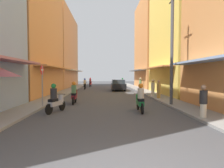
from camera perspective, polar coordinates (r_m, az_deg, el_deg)
ground_plane at (r=19.94m, az=-1.72°, el=-3.20°), size 90.93×90.93×0.00m
sidewalk_left at (r=20.44m, az=-15.15°, el=-2.98°), size 1.65×49.33×0.12m
sidewalk_right at (r=20.55m, az=11.64°, el=-2.92°), size 1.65×49.33×0.12m
building_left_mid at (r=21.92m, az=-25.34°, el=12.75°), size 7.05×11.53×11.96m
building_left_far at (r=34.29m, az=-16.68°, el=9.35°), size 7.05×13.94×12.23m
building_right_mid at (r=22.35m, az=21.83°, el=16.78°), size 7.05×9.77×15.13m
building_right_far at (r=32.70m, az=13.48°, el=11.26°), size 7.05×11.00×13.97m
motorbike_black at (r=28.18m, az=-8.00°, el=-0.09°), size 0.55×1.81×1.58m
motorbike_red at (r=34.03m, az=-6.40°, el=0.38°), size 0.55×1.81×1.58m
motorbike_maroon at (r=13.86m, az=-11.08°, el=-2.88°), size 0.55×1.81×1.58m
motorbike_orange at (r=31.43m, az=3.10°, el=0.21°), size 0.55×1.81×1.58m
motorbike_silver at (r=10.88m, az=-16.33°, el=-4.44°), size 0.77×1.73×1.58m
motorbike_green at (r=10.73m, az=8.30°, el=-4.46°), size 0.55×1.81×1.58m
parked_car at (r=25.34m, az=1.80°, el=-0.29°), size 1.77×4.10×1.45m
pedestrian_midway at (r=9.70m, az=25.38°, el=-4.93°), size 0.34×0.34×1.59m
pedestrian_foreground at (r=18.07m, az=11.99°, el=-0.86°), size 0.44×0.44×1.68m
pedestrian_crossing at (r=28.35m, az=8.37°, el=0.44°), size 0.44×0.44×1.71m
pedestrian_far at (r=16.49m, az=13.65°, el=-1.67°), size 0.34×0.34×1.62m
utility_pole at (r=13.28m, az=17.29°, el=10.18°), size 0.20×1.20×7.43m
street_sign_no_entry at (r=12.73m, az=-19.91°, el=1.09°), size 0.07×0.60×2.65m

